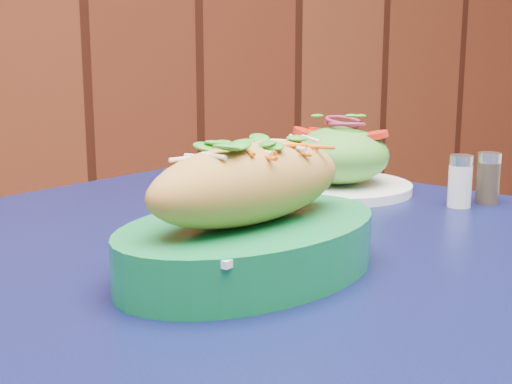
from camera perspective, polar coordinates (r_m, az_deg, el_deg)
name	(u,v)px	position (r m, az deg, el deg)	size (l,w,h in m)	color
cafe_table	(254,329)	(0.74, -0.20, -10.88)	(1.05, 1.05, 0.75)	black
banh_mi_basket	(250,220)	(0.62, -0.48, -2.27)	(0.31, 0.26, 0.12)	#0F7438
salad_plate	(338,162)	(0.96, 6.55, 2.39)	(0.20, 0.20, 0.10)	white
salt_shaker	(460,181)	(0.90, 16.01, 0.84)	(0.03, 0.03, 0.06)	white
pepper_shaker	(488,178)	(0.94, 18.07, 1.06)	(0.03, 0.03, 0.06)	#3F3326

